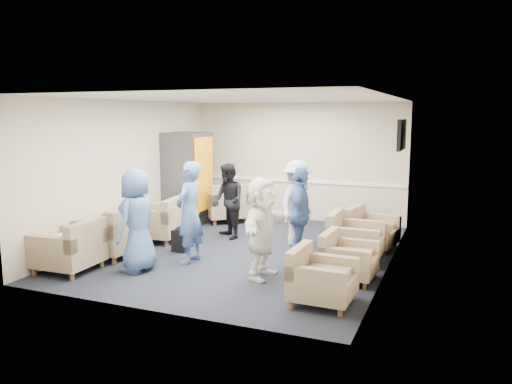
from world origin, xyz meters
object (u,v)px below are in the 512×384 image
at_px(armchair_right_near, 319,280).
at_px(person_back_right, 297,203).
at_px(armchair_left_mid, 114,235).
at_px(person_back_left, 228,201).
at_px(armchair_corner, 228,205).
at_px(armchair_left_far, 160,222).
at_px(armchair_left_near, 71,250).
at_px(armchair_right_midnear, 346,260).
at_px(person_front_right, 262,228).
at_px(person_mid_left, 190,212).
at_px(armchair_right_far, 369,231).
at_px(vending_machine, 188,178).
at_px(person_front_left, 137,220).
at_px(person_mid_right, 300,215).
at_px(armchair_right_midfar, 352,240).

bearing_deg(armchair_right_near, person_back_right, 24.73).
distance_m(armchair_left_mid, person_back_left, 2.32).
distance_m(armchair_right_near, armchair_corner, 5.22).
bearing_deg(person_back_left, armchair_left_far, -106.95).
bearing_deg(armchair_left_near, armchair_left_far, 172.39).
relative_size(armchair_left_near, armchair_right_midnear, 1.16).
bearing_deg(person_front_right, person_mid_left, 81.51).
distance_m(armchair_left_mid, armchair_left_far, 1.23).
xyz_separation_m(armchair_corner, person_front_right, (2.17, -3.39, 0.38)).
relative_size(armchair_right_midnear, armchair_right_far, 0.84).
height_order(vending_machine, person_front_left, vending_machine).
bearing_deg(vending_machine, armchair_left_far, -80.80).
relative_size(armchair_left_far, armchair_right_midnear, 1.29).
xyz_separation_m(vending_machine, person_back_left, (1.41, -0.90, -0.28)).
height_order(armchair_left_far, person_back_left, person_back_left).
bearing_deg(person_mid_right, armchair_right_midfar, -74.16).
relative_size(armchair_right_near, vending_machine, 0.39).
xyz_separation_m(person_mid_left, person_back_left, (-0.11, 1.70, -0.10)).
xyz_separation_m(armchair_right_near, armchair_right_far, (0.16, 2.93, 0.01)).
bearing_deg(person_mid_right, armchair_right_near, -164.35).
xyz_separation_m(armchair_left_mid, armchair_right_midfar, (3.85, 1.29, -0.02)).
xyz_separation_m(armchair_right_midfar, person_back_left, (-2.57, 0.61, 0.40)).
height_order(armchair_left_mid, person_back_right, person_back_right).
bearing_deg(person_back_left, person_back_right, 43.92).
bearing_deg(armchair_right_near, armchair_left_near, 94.08).
height_order(armchair_right_midnear, person_front_right, person_front_right).
height_order(armchair_left_mid, vending_machine, vending_machine).
bearing_deg(person_front_left, armchair_left_far, -156.82).
relative_size(armchair_left_near, person_mid_left, 0.54).
relative_size(armchair_right_far, person_mid_right, 0.59).
bearing_deg(person_front_right, vending_machine, 48.38).
xyz_separation_m(armchair_corner, person_mid_right, (2.45, -2.39, 0.41)).
height_order(vending_machine, person_front_right, vending_machine).
relative_size(armchair_left_mid, person_front_left, 0.59).
height_order(person_front_left, person_front_right, person_front_left).
relative_size(vending_machine, person_front_left, 1.27).
height_order(armchair_right_far, vending_machine, vending_machine).
bearing_deg(armchair_right_midnear, person_front_left, 106.68).
distance_m(armchair_right_midfar, vending_machine, 4.31).
xyz_separation_m(person_front_left, person_back_left, (0.42, 2.41, -0.06)).
xyz_separation_m(person_mid_left, person_mid_right, (1.67, 0.72, -0.05)).
height_order(armchair_right_near, person_front_right, person_front_right).
relative_size(armchair_right_midfar, person_front_left, 0.55).
height_order(armchair_corner, person_mid_right, person_mid_right).
height_order(armchair_right_near, vending_machine, vending_machine).
bearing_deg(armchair_left_mid, person_mid_left, 100.72).
bearing_deg(vending_machine, person_mid_right, -30.56).
height_order(armchair_right_midnear, armchair_corner, armchair_corner).
height_order(armchair_right_midfar, person_mid_left, person_mid_left).
height_order(armchair_right_near, person_mid_right, person_mid_right).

